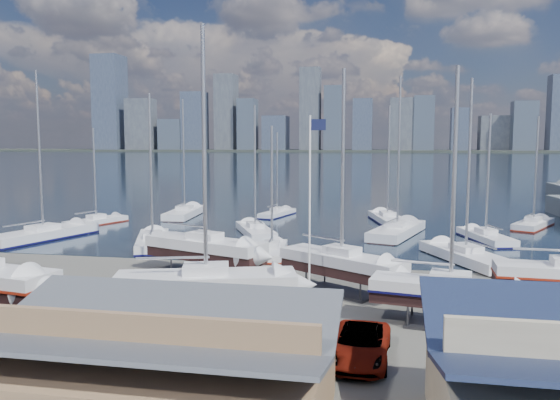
# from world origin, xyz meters

# --- Properties ---
(ground) EXTENTS (1400.00, 1400.00, 0.00)m
(ground) POSITION_xyz_m (0.00, -10.00, 0.00)
(ground) COLOR #605E59
(ground) RESTS_ON ground
(water) EXTENTS (1400.00, 600.00, 0.40)m
(water) POSITION_xyz_m (0.00, 300.00, -0.15)
(water) COLOR #1B2D3E
(water) RESTS_ON ground
(far_shore) EXTENTS (1400.00, 80.00, 2.20)m
(far_shore) POSITION_xyz_m (0.00, 560.00, 1.10)
(far_shore) COLOR #2D332D
(far_shore) RESTS_ON ground
(skyline) EXTENTS (639.14, 43.80, 107.69)m
(skyline) POSITION_xyz_m (-7.83, 553.76, 39.09)
(skyline) COLOR #475166
(skyline) RESTS_ON far_shore
(shed_grey) EXTENTS (12.60, 8.40, 4.17)m
(shed_grey) POSITION_xyz_m (0.00, -26.00, 2.15)
(shed_grey) COLOR #8C6B4C
(shed_grey) RESTS_ON ground
(sailboat_cradle_2) EXTENTS (9.97, 5.96, 15.76)m
(sailboat_cradle_2) POSITION_xyz_m (-5.25, -4.51, 2.06)
(sailboat_cradle_2) COLOR #2D2D33
(sailboat_cradle_2) RESTS_ON ground
(sailboat_cradle_3) EXTENTS (10.30, 5.45, 16.03)m
(sailboat_cradle_3) POSITION_xyz_m (-1.68, -14.92, 2.07)
(sailboat_cradle_3) COLOR #2D2D33
(sailboat_cradle_3) RESTS_ON ground
(sailboat_cradle_4) EXTENTS (8.77, 6.87, 14.55)m
(sailboat_cradle_4) POSITION_xyz_m (5.15, -7.53, 2.00)
(sailboat_cradle_4) COLOR #2D2D33
(sailboat_cradle_4) RESTS_ON ground
(sailboat_cradle_5) EXTENTS (8.70, 3.79, 13.78)m
(sailboat_cradle_5) POSITION_xyz_m (11.35, -13.28, 1.96)
(sailboat_cradle_5) COLOR #2D2D33
(sailboat_cradle_5) RESTS_ON ground
(sailboat_moored_0) EXTENTS (6.56, 12.35, 17.78)m
(sailboat_moored_0) POSITION_xyz_m (-26.18, 6.52, 0.31)
(sailboat_moored_0) COLOR black
(sailboat_moored_0) RESTS_ON water
(sailboat_moored_1) EXTENTS (5.07, 8.40, 12.15)m
(sailboat_moored_1) POSITION_xyz_m (-26.29, 17.17, 0.31)
(sailboat_moored_1) COLOR black
(sailboat_moored_1) RESTS_ON water
(sailboat_moored_2) EXTENTS (3.84, 10.98, 16.28)m
(sailboat_moored_2) POSITION_xyz_m (-18.28, 25.85, 0.32)
(sailboat_moored_2) COLOR black
(sailboat_moored_2) RESTS_ON water
(sailboat_moored_3) EXTENTS (6.32, 10.44, 15.10)m
(sailboat_moored_3) POSITION_xyz_m (-13.81, 5.38, 0.31)
(sailboat_moored_3) COLOR black
(sailboat_moored_3) RESTS_ON water
(sailboat_moored_4) EXTENTS (6.44, 9.80, 14.43)m
(sailboat_moored_4) POSITION_xyz_m (-5.65, 13.46, 0.32)
(sailboat_moored_4) COLOR black
(sailboat_moored_4) RESTS_ON water
(sailboat_moored_5) EXTENTS (4.02, 8.15, 11.74)m
(sailboat_moored_5) POSITION_xyz_m (-6.20, 28.57, 0.31)
(sailboat_moored_5) COLOR black
(sailboat_moored_5) RESTS_ON water
(sailboat_moored_6) EXTENTS (3.05, 8.11, 11.83)m
(sailboat_moored_6) POSITION_xyz_m (-1.79, 3.49, 0.31)
(sailboat_moored_6) COLOR black
(sailboat_moored_6) RESTS_ON water
(sailboat_moored_7) EXTENTS (6.53, 12.04, 17.51)m
(sailboat_moored_7) POSITION_xyz_m (9.27, 15.57, 0.32)
(sailboat_moored_7) COLOR black
(sailboat_moored_7) RESTS_ON water
(sailboat_moored_8) EXTENTS (5.08, 10.46, 15.07)m
(sailboat_moored_8) POSITION_xyz_m (8.33, 25.37, 0.31)
(sailboat_moored_8) COLOR black
(sailboat_moored_8) RESTS_ON water
(sailboat_moored_9) EXTENTS (7.03, 10.67, 15.72)m
(sailboat_moored_9) POSITION_xyz_m (14.57, 3.72, 0.32)
(sailboat_moored_9) COLOR black
(sailboat_moored_9) RESTS_ON water
(sailboat_moored_10) EXTENTS (4.80, 9.24, 13.30)m
(sailboat_moored_10) POSITION_xyz_m (17.96, 14.17, 0.31)
(sailboat_moored_10) COLOR black
(sailboat_moored_10) RESTS_ON water
(sailboat_moored_11) EXTENTS (6.54, 9.12, 13.48)m
(sailboat_moored_11) POSITION_xyz_m (24.97, 24.24, 0.31)
(sailboat_moored_11) COLOR black
(sailboat_moored_11) RESTS_ON water
(car_b) EXTENTS (4.68, 2.59, 1.46)m
(car_b) POSITION_xyz_m (-9.60, -19.50, 0.73)
(car_b) COLOR gray
(car_b) RESTS_ON ground
(car_c) EXTENTS (2.79, 5.59, 1.52)m
(car_c) POSITION_xyz_m (6.86, -18.66, 0.76)
(car_c) COLOR gray
(car_c) RESTS_ON ground
(car_d) EXTENTS (4.15, 5.96, 1.60)m
(car_d) POSITION_xyz_m (3.61, -20.91, 0.80)
(car_d) COLOR gray
(car_d) RESTS_ON ground
(flagpole) EXTENTS (1.02, 0.12, 11.53)m
(flagpole) POSITION_xyz_m (3.35, -9.48, 6.61)
(flagpole) COLOR white
(flagpole) RESTS_ON ground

